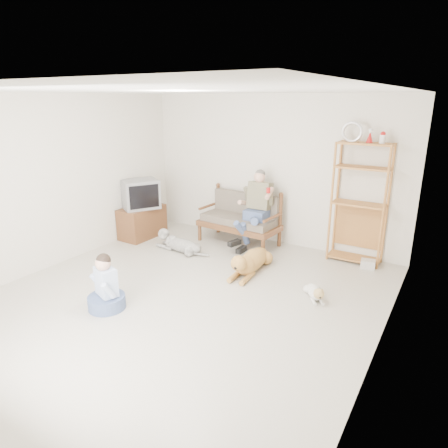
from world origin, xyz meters
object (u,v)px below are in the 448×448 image
Objects in this scene: loveseat at (241,217)px; golden_retriever at (250,262)px; tv_stand at (142,222)px; etagere at (359,203)px.

loveseat reaches higher than golden_retriever.
tv_stand is 2.63m from golden_retriever.
etagere is at bearing 9.30° from loveseat.
golden_retriever is (2.60, -0.40, -0.13)m from tv_stand.
tv_stand is (-3.88, -0.90, -0.71)m from etagere.
loveseat is 1.96m from tv_stand.
loveseat is 1.41m from golden_retriever.
tv_stand is at bearing -166.89° from etagere.
tv_stand is 0.67× the size of golden_retriever.
loveseat is 1.69× the size of tv_stand.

